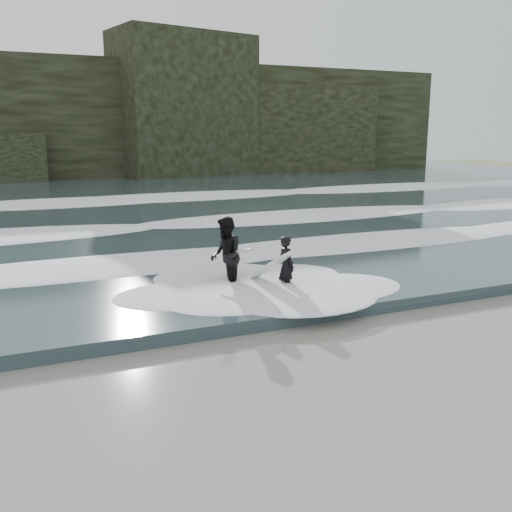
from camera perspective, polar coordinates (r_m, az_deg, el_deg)
name	(u,v)px	position (r m, az deg, el deg)	size (l,w,h in m)	color
ground	(422,375)	(10.28, 16.26, -11.38)	(120.00, 120.00, 0.00)	olive
sea	(114,196)	(36.85, -14.05, 5.85)	(90.00, 52.00, 0.30)	#2A3B40
headland	(76,121)	(53.49, -17.59, 12.74)	(70.00, 9.00, 10.00)	black
foam_near	(230,252)	(17.65, -2.65, 0.36)	(60.00, 3.20, 0.20)	white
foam_mid	(169,220)	(24.21, -8.68, 3.53)	(60.00, 4.00, 0.24)	white
foam_far	(126,198)	(32.91, -12.85, 5.70)	(60.00, 4.80, 0.30)	white
surfer_left	(283,266)	(14.30, 2.69, -0.98)	(1.06, 1.72, 1.52)	black
surfer_right	(227,256)	(14.36, -2.94, 0.03)	(1.22, 1.95, 1.98)	black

